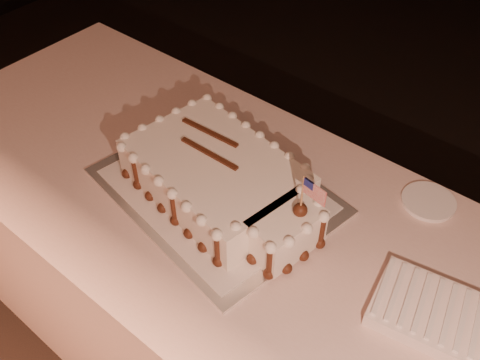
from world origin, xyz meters
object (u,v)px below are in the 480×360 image
Objects in this scene: side_plate at (429,201)px; cake_board at (216,191)px; banquet_table at (290,330)px; napkin_stack at (433,313)px; sheet_cake at (223,181)px.

cake_board is at bearing -144.71° from side_plate.
banquet_table is 0.50m from napkin_stack.
napkin_stack is (0.59, 0.01, 0.01)m from cake_board.
side_plate reaches higher than cake_board.
napkin_stack is (0.32, 0.02, 0.39)m from banquet_table.
cake_board is 0.59m from napkin_stack.
cake_board is 0.54m from side_plate.
cake_board is 0.07m from sheet_cake.
sheet_cake is at bearing 178.71° from banquet_table.
side_plate is (0.44, 0.31, 0.00)m from cake_board.
sheet_cake is 2.13× the size of napkin_stack.
napkin_stack is 0.34m from side_plate.
napkin_stack is 1.98× the size of side_plate.
sheet_cake reaches higher than banquet_table.
banquet_table is at bearing -176.47° from napkin_stack.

